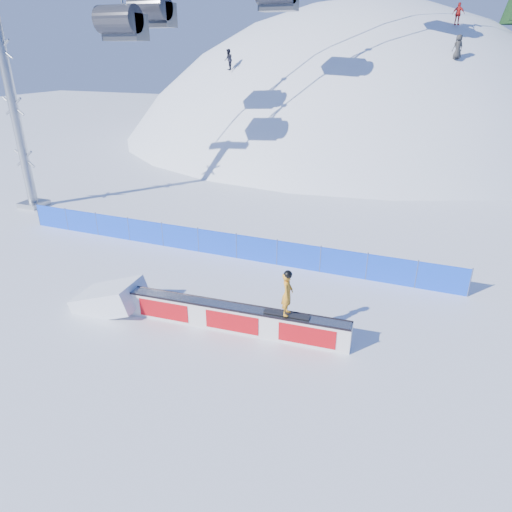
% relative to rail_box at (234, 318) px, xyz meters
% --- Properties ---
extents(ground, '(160.00, 160.00, 0.00)m').
position_rel_rail_box_xyz_m(ground, '(-3.38, 1.06, -0.47)').
color(ground, white).
rests_on(ground, ground).
extents(snow_hill, '(64.00, 64.00, 64.00)m').
position_rel_rail_box_xyz_m(snow_hill, '(-3.38, 43.06, -18.47)').
color(snow_hill, silver).
rests_on(snow_hill, ground).
extents(safety_fence, '(22.05, 0.05, 1.30)m').
position_rel_rail_box_xyz_m(safety_fence, '(-3.38, 5.56, 0.13)').
color(safety_fence, blue).
rests_on(safety_fence, ground).
extents(rail_box, '(8.02, 1.10, 0.96)m').
position_rel_rail_box_xyz_m(rail_box, '(0.00, 0.00, 0.00)').
color(rail_box, silver).
rests_on(rail_box, ground).
extents(snow_ramp, '(2.70, 1.80, 1.62)m').
position_rel_rail_box_xyz_m(snow_ramp, '(-4.99, -0.34, -0.47)').
color(snow_ramp, white).
rests_on(snow_ramp, ground).
extents(snowboarder, '(1.56, 0.58, 1.62)m').
position_rel_rail_box_xyz_m(snowboarder, '(1.84, 0.12, 1.28)').
color(snowboarder, black).
rests_on(snowboarder, rail_box).
extents(distant_skiers, '(18.67, 13.56, 7.83)m').
position_rel_rail_box_xyz_m(distant_skiers, '(-1.96, 31.45, 10.69)').
color(distant_skiers, black).
rests_on(distant_skiers, ground).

